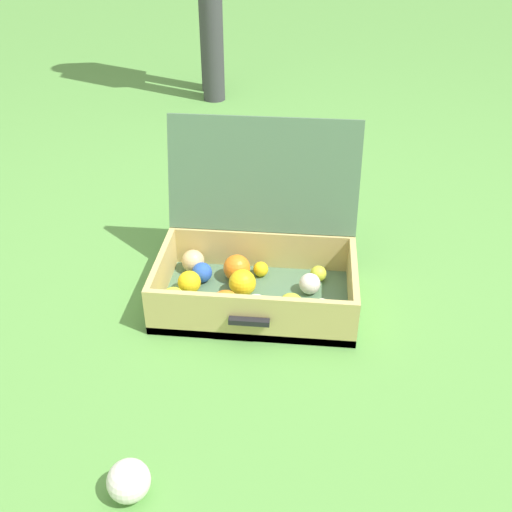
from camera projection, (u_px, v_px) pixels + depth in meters
name	position (u px, v px, depth m)	size (l,w,h in m)	color
ground_plane	(279.00, 292.00, 1.81)	(16.00, 16.00, 0.00)	#569342
open_suitcase	(253.00, 264.00, 1.75)	(0.58, 0.47, 0.49)	#4C7051
stray_ball_on_grass	(129.00, 481.00, 1.20)	(0.09, 0.09, 0.09)	white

